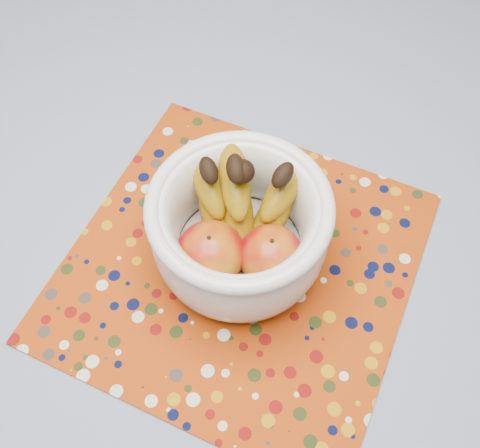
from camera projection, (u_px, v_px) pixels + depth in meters
The scene contains 4 objects.
table at pixel (195, 237), 0.90m from camera, with size 1.20×1.20×0.75m.
tablecloth at pixel (191, 210), 0.83m from camera, with size 1.32×1.32×0.01m, color slate.
placemat at pixel (240, 265), 0.77m from camera, with size 0.45×0.45×0.00m, color #983308.
fruit_bowl at pixel (241, 223), 0.71m from camera, with size 0.24×0.23×0.17m.
Camera 1 is at (0.12, -0.43, 1.45)m, focal length 42.00 mm.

